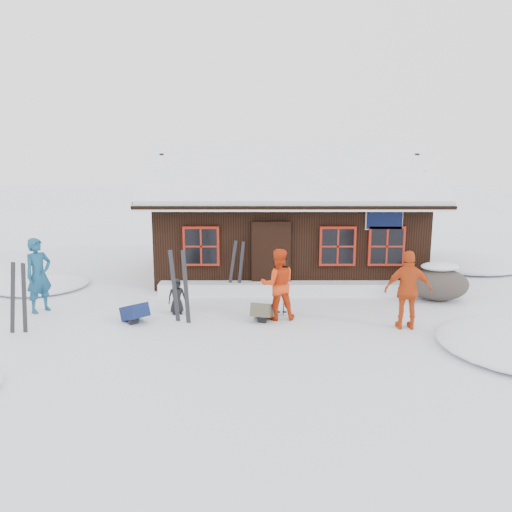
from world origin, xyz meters
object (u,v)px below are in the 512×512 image
object	(u,v)px
skier_teal	(39,275)
skier_orange_right	(408,290)
skier_crouched	(177,296)
ski_pair_left	(18,299)
backpack_blue	(135,315)
skier_orange_left	(278,284)
backpack_olive	(262,314)
ski_poles	(282,289)
boulder	(439,283)

from	to	relation	value
skier_teal	skier_orange_right	xyz separation A→B (m)	(8.87, -1.28, -0.04)
skier_orange_right	skier_crouched	bearing A→B (deg)	-8.04
ski_pair_left	backpack_blue	world-z (taller)	ski_pair_left
skier_orange_left	backpack_blue	distance (m)	3.48
skier_teal	skier_crouched	size ratio (longest dim) A/B	2.10
skier_crouched	backpack_olive	world-z (taller)	skier_crouched
skier_teal	ski_poles	xyz separation A→B (m)	(6.07, -0.31, -0.26)
skier_orange_left	ski_pair_left	size ratio (longest dim) A/B	1.04
skier_teal	boulder	distance (m)	10.49
boulder	ski_poles	xyz separation A→B (m)	(-4.36, -1.35, 0.20)
backpack_olive	skier_orange_right	bearing A→B (deg)	3.31
ski_pair_left	backpack_olive	bearing A→B (deg)	16.00
ski_poles	backpack_olive	bearing A→B (deg)	-140.95
ski_poles	backpack_olive	size ratio (longest dim) A/B	2.39
ski_pair_left	backpack_blue	xyz separation A→B (m)	(2.36, 0.75, -0.61)
ski_poles	ski_pair_left	bearing A→B (deg)	-167.97
skier_crouched	boulder	bearing A→B (deg)	-8.31
backpack_olive	ski_poles	bearing A→B (deg)	52.30
boulder	backpack_blue	bearing A→B (deg)	-166.74
skier_teal	skier_orange_right	distance (m)	8.97
skier_crouched	backpack_blue	world-z (taller)	skier_crouched
skier_teal	ski_poles	bearing A→B (deg)	-58.37
boulder	backpack_olive	size ratio (longest dim) A/B	2.67
skier_orange_right	ski_pair_left	size ratio (longest dim) A/B	1.09
skier_teal	backpack_olive	world-z (taller)	skier_teal
backpack_blue	boulder	bearing A→B (deg)	-30.38
skier_orange_left	boulder	xyz separation A→B (m)	(4.46, 1.63, -0.39)
boulder	skier_crouched	bearing A→B (deg)	-170.00
ski_poles	backpack_blue	world-z (taller)	ski_poles
boulder	backpack_blue	size ratio (longest dim) A/B	2.63
boulder	ski_pair_left	distance (m)	10.55
skier_crouched	boulder	xyz separation A→B (m)	(6.96, 1.23, 0.03)
skier_orange_right	boulder	world-z (taller)	skier_orange_right
ski_pair_left	backpack_olive	distance (m)	5.48
skier_orange_right	backpack_olive	bearing A→B (deg)	-6.51
boulder	backpack_olive	xyz separation A→B (m)	(-4.84, -1.75, -0.31)
skier_orange_left	backpack_blue	world-z (taller)	skier_orange_left
ski_poles	backpack_blue	bearing A→B (deg)	-171.87
skier_orange_left	skier_crouched	size ratio (longest dim) A/B	1.92
skier_teal	boulder	xyz separation A→B (m)	(10.43, 1.04, -0.47)
boulder	ski_pair_left	bearing A→B (deg)	-165.72
skier_crouched	boulder	distance (m)	7.07
ski_pair_left	ski_poles	distance (m)	6.00
skier_orange_left	backpack_olive	world-z (taller)	skier_orange_left
skier_crouched	ski_pair_left	world-z (taller)	ski_pair_left
ski_poles	backpack_olive	world-z (taller)	ski_poles
skier_teal	ski_pair_left	world-z (taller)	skier_teal
skier_orange_right	ski_pair_left	bearing A→B (deg)	5.27
skier_teal	skier_crouched	distance (m)	3.51
skier_orange_left	skier_orange_right	distance (m)	2.99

